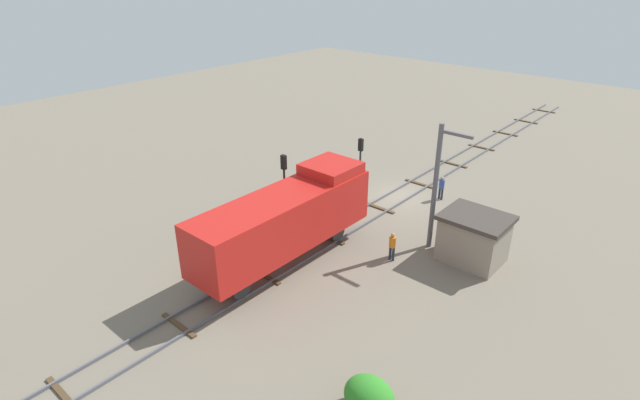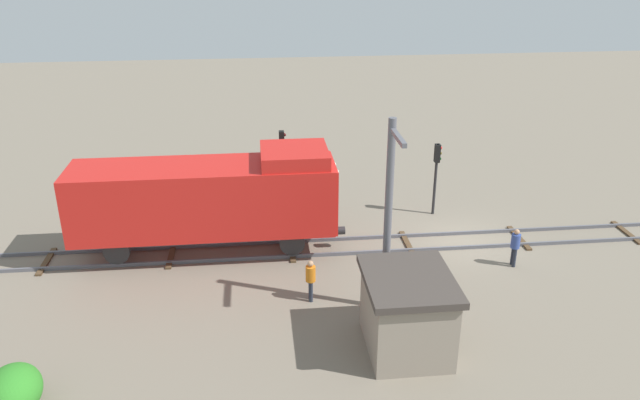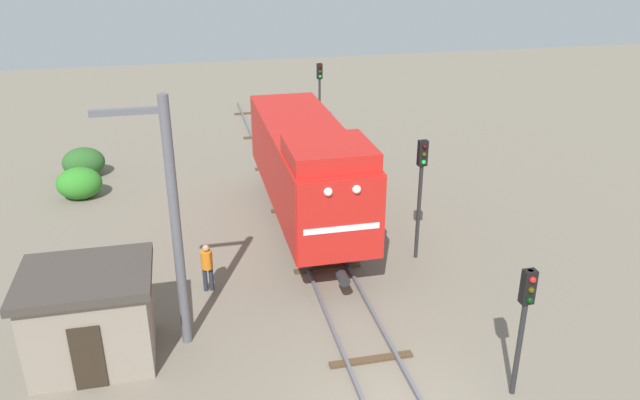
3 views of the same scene
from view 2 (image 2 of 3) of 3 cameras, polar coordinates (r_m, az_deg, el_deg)
The scene contains 10 objects.
ground_plane at distance 29.43m, azimuth 12.99°, elevation -3.72°, with size 95.02×95.02×0.00m, color #756B5B.
railway_track at distance 29.39m, azimuth 13.01°, elevation -3.60°, with size 2.40×63.35×0.16m.
locomotive at distance 26.82m, azimuth -10.14°, elevation 0.35°, with size 2.90×11.60×4.60m.
traffic_signal_near at distance 31.05m, azimuth 10.61°, elevation 3.09°, with size 0.32×0.34×3.66m.
traffic_signal_mid at distance 29.82m, azimuth -3.47°, elevation 3.74°, with size 0.32×0.34×4.51m.
worker_near_track at distance 27.48m, azimuth 17.41°, elevation -3.91°, with size 0.38×0.38×1.70m.
worker_by_signal at distance 23.83m, azimuth -0.86°, elevation -7.10°, with size 0.38×0.38×1.70m.
catenary_mast at distance 22.11m, azimuth 6.30°, elevation -1.20°, with size 1.94×0.28×7.38m.
relay_hut at distance 21.30m, azimuth 7.97°, elevation -10.13°, with size 3.50×2.90×2.74m.
bush_near at distance 21.02m, azimuth -26.28°, elevation -15.40°, with size 1.98×1.62×1.44m, color #2F8126.
Camera 2 is at (-24.72, 9.30, 12.98)m, focal length 35.00 mm.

